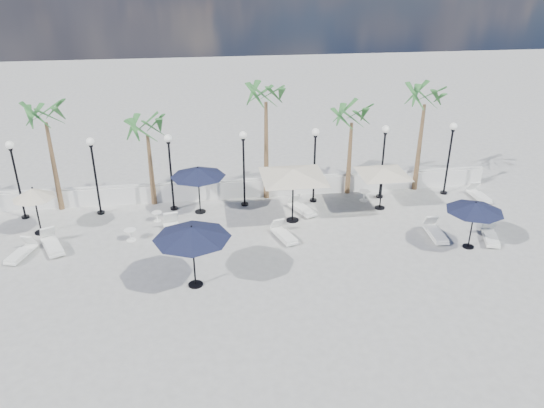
{
  "coord_description": "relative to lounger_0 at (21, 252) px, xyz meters",
  "views": [
    {
      "loc": [
        -1.91,
        -17.5,
        11.33
      ],
      "look_at": [
        0.94,
        3.27,
        1.5
      ],
      "focal_mm": 35.0,
      "sensor_mm": 36.0,
      "label": 1
    }
  ],
  "objects": [
    {
      "name": "palm_0",
      "position": [
        0.63,
        4.57,
        4.32
      ],
      "size": [
        2.6,
        2.6,
        5.5
      ],
      "color": "brown",
      "rests_on": "ground"
    },
    {
      "name": "lounger_4",
      "position": [
        12.33,
        2.59,
        0.01
      ],
      "size": [
        1.22,
        1.84,
        0.66
      ],
      "rotation": [
        0.0,
        0.0,
        0.41
      ],
      "color": "white",
      "rests_on": "ground"
    },
    {
      "name": "parasol_navy_right",
      "position": [
        18.76,
        -1.75,
        1.68
      ],
      "size": [
        2.41,
        2.41,
        2.16
      ],
      "color": "black",
      "rests_on": "ground"
    },
    {
      "name": "lounger_5",
      "position": [
        17.72,
        -0.71,
        0.02
      ],
      "size": [
        0.7,
        1.85,
        0.68
      ],
      "rotation": [
        0.0,
        0.0,
        -0.06
      ],
      "color": "white",
      "rests_on": "ground"
    },
    {
      "name": "lounger_2",
      "position": [
        6.22,
        0.95,
        0.05
      ],
      "size": [
        1.05,
        2.18,
        0.78
      ],
      "rotation": [
        0.0,
        0.0,
        0.18
      ],
      "color": "white",
      "rests_on": "ground"
    },
    {
      "name": "ground",
      "position": [
        9.63,
        -2.73,
        -0.21
      ],
      "size": [
        100.0,
        100.0,
        0.0
      ],
      "primitive_type": "plane",
      "color": "gray",
      "rests_on": "ground"
    },
    {
      "name": "side_table_2",
      "position": [
        15.7,
        3.47,
        0.12
      ],
      "size": [
        0.56,
        0.56,
        0.54
      ],
      "color": "white",
      "rests_on": "ground"
    },
    {
      "name": "lounger_1",
      "position": [
        1.14,
        0.46,
        0.03
      ],
      "size": [
        1.35,
        1.99,
        0.72
      ],
      "rotation": [
        0.0,
        0.0,
        0.43
      ],
      "color": "white",
      "rests_on": "ground"
    },
    {
      "name": "lamppost_1",
      "position": [
        2.63,
        3.77,
        2.28
      ],
      "size": [
        0.36,
        0.36,
        3.84
      ],
      "color": "black",
      "rests_on": "ground"
    },
    {
      "name": "side_table_1",
      "position": [
        5.39,
        2.58,
        0.07
      ],
      "size": [
        0.47,
        0.47,
        0.46
      ],
      "color": "white",
      "rests_on": "ground"
    },
    {
      "name": "palm_1",
      "position": [
        5.13,
        4.57,
        3.54
      ],
      "size": [
        2.6,
        2.6,
        4.7
      ],
      "color": "brown",
      "rests_on": "ground"
    },
    {
      "name": "lounger_6",
      "position": [
        19.97,
        -1.35,
        0.0
      ],
      "size": [
        1.07,
        1.79,
        0.64
      ],
      "rotation": [
        0.0,
        0.0,
        -0.33
      ],
      "color": "white",
      "rests_on": "ground"
    },
    {
      "name": "parasol_navy_left",
      "position": [
        7.14,
        -3.09,
        2.04
      ],
      "size": [
        2.89,
        2.89,
        2.55
      ],
      "color": "black",
      "rests_on": "ground"
    },
    {
      "name": "lamppost_4",
      "position": [
        13.13,
        3.77,
        2.28
      ],
      "size": [
        0.36,
        0.36,
        3.84
      ],
      "color": "black",
      "rests_on": "ground"
    },
    {
      "name": "parasol_navy_mid",
      "position": [
        7.42,
        3.26,
        1.88
      ],
      "size": [
        2.65,
        2.65,
        2.37
      ],
      "color": "black",
      "rests_on": "ground"
    },
    {
      "name": "lamppost_2",
      "position": [
        6.13,
        3.77,
        2.28
      ],
      "size": [
        0.36,
        0.36,
        3.84
      ],
      "color": "black",
      "rests_on": "ground"
    },
    {
      "name": "parasol_cream_small",
      "position": [
        0.27,
        2.09,
        1.72
      ],
      "size": [
        1.84,
        1.84,
        2.26
      ],
      "color": "black",
      "rests_on": "ground"
    },
    {
      "name": "palm_4",
      "position": [
        18.83,
        4.57,
        4.52
      ],
      "size": [
        2.6,
        2.6,
        5.7
      ],
      "color": "brown",
      "rests_on": "ground"
    },
    {
      "name": "lounger_3",
      "position": [
        11.04,
        0.06,
        0.01
      ],
      "size": [
        1.05,
        1.8,
        0.64
      ],
      "rotation": [
        0.0,
        0.0,
        0.31
      ],
      "color": "white",
      "rests_on": "ground"
    },
    {
      "name": "lamppost_3",
      "position": [
        9.63,
        3.77,
        2.28
      ],
      "size": [
        0.36,
        0.36,
        3.84
      ],
      "color": "black",
      "rests_on": "ground"
    },
    {
      "name": "balustrade",
      "position": [
        9.63,
        4.77,
        0.26
      ],
      "size": [
        26.0,
        0.3,
        1.01
      ],
      "color": "silver",
      "rests_on": "ground"
    },
    {
      "name": "lounger_7",
      "position": [
        21.63,
        2.9,
        0.0
      ],
      "size": [
        0.64,
        1.72,
        0.64
      ],
      "rotation": [
        0.0,
        0.0,
        0.05
      ],
      "color": "white",
      "rests_on": "ground"
    },
    {
      "name": "lamppost_6",
      "position": [
        20.13,
        3.77,
        2.28
      ],
      "size": [
        0.36,
        0.36,
        3.84
      ],
      "color": "black",
      "rests_on": "ground"
    },
    {
      "name": "side_table_0",
      "position": [
        4.36,
        0.83,
        0.1
      ],
      "size": [
        0.53,
        0.53,
        0.52
      ],
      "color": "white",
      "rests_on": "ground"
    },
    {
      "name": "palm_2",
      "position": [
        10.83,
        4.57,
        4.91
      ],
      "size": [
        2.6,
        2.6,
        6.1
      ],
      "color": "brown",
      "rests_on": "ground"
    },
    {
      "name": "lamppost_0",
      "position": [
        -0.87,
        3.77,
        2.28
      ],
      "size": [
        0.36,
        0.36,
        3.84
      ],
      "color": "black",
      "rests_on": "ground"
    },
    {
      "name": "lamppost_5",
      "position": [
        16.63,
        3.77,
        2.28
      ],
      "size": [
        0.36,
        0.36,
        3.84
      ],
      "color": "black",
      "rests_on": "ground"
    },
    {
      "name": "parasol_cream_sq_a",
      "position": [
        11.71,
        1.74,
        2.4
      ],
      "size": [
        5.74,
        5.74,
        2.82
      ],
      "color": "black",
      "rests_on": "ground"
    },
    {
      "name": "parasol_cream_sq_b",
      "position": [
        16.23,
        2.5,
        1.94
      ],
      "size": [
        4.64,
        4.64,
        2.32
      ],
      "color": "black",
      "rests_on": "ground"
    },
    {
      "name": "palm_3",
      "position": [
        15.13,
        4.57,
        3.74
      ],
      "size": [
        2.6,
        2.6,
        4.9
      ],
      "color": "brown",
      "rests_on": "ground"
    },
    {
      "name": "lounger_0",
      "position": [
        0.0,
        0.0,
        0.0
      ],
      "size": [
        1.01,
        1.76,
        0.63
      ],
      "rotation": [
        0.0,
        0.0,
        -0.3
      ],
      "color": "white",
      "rests_on": "ground"
    }
  ]
}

